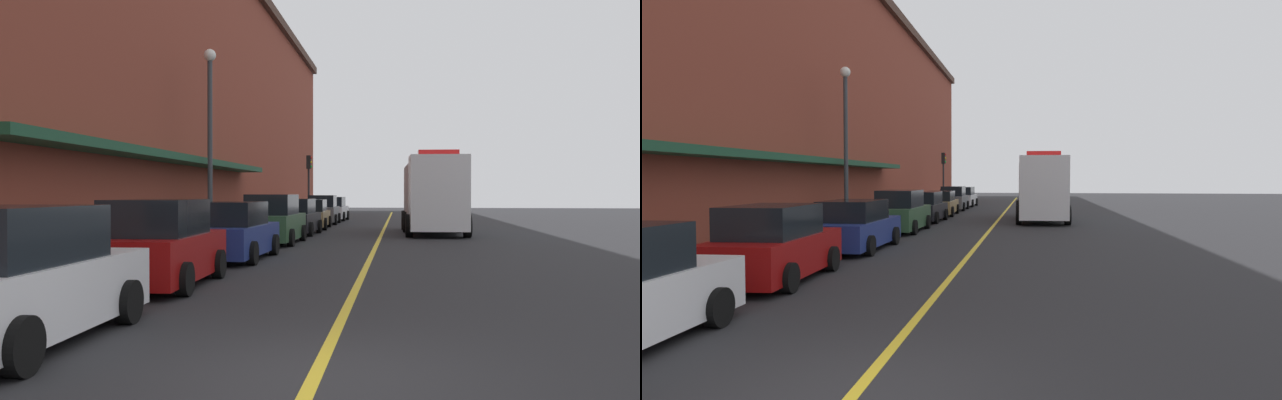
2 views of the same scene
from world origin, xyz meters
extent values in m
plane|color=#232326|center=(0.00, 25.00, 0.00)|extent=(112.00, 112.00, 0.00)
cube|color=gray|center=(-6.20, 25.00, 0.07)|extent=(2.40, 70.00, 0.15)
cube|color=gold|center=(0.00, 25.00, 0.00)|extent=(0.16, 70.00, 0.01)
cube|color=brown|center=(-13.02, 24.00, 6.90)|extent=(11.24, 64.00, 13.80)
cube|color=#19472D|center=(-6.85, 16.00, 3.10)|extent=(1.20, 22.40, 0.24)
cylinder|color=black|center=(-3.04, 2.57, 0.32)|extent=(0.23, 0.64, 0.64)
cube|color=maroon|center=(-3.99, 6.41, 0.61)|extent=(1.92, 4.34, 0.88)
cube|color=black|center=(-3.98, 6.20, 1.41)|extent=(1.67, 2.41, 0.72)
cylinder|color=black|center=(-4.93, 7.70, 0.32)|extent=(0.24, 0.65, 0.64)
cylinder|color=black|center=(-3.15, 7.77, 0.32)|extent=(0.24, 0.65, 0.64)
cylinder|color=black|center=(-4.83, 5.05, 0.32)|extent=(0.24, 0.65, 0.64)
cylinder|color=black|center=(-3.05, 5.12, 0.32)|extent=(0.24, 0.65, 0.64)
cube|color=navy|center=(-3.92, 11.93, 0.58)|extent=(1.89, 4.68, 0.81)
cube|color=black|center=(-3.92, 11.69, 1.32)|extent=(1.69, 2.58, 0.66)
cylinder|color=black|center=(-4.84, 13.38, 0.32)|extent=(0.23, 0.64, 0.64)
cylinder|color=black|center=(-2.97, 13.36, 0.32)|extent=(0.23, 0.64, 0.64)
cylinder|color=black|center=(-4.86, 10.49, 0.32)|extent=(0.23, 0.64, 0.64)
cylinder|color=black|center=(-2.99, 10.47, 0.32)|extent=(0.23, 0.64, 0.64)
cube|color=#2D5133|center=(-3.90, 18.07, 0.64)|extent=(1.80, 4.61, 0.92)
cube|color=black|center=(-3.90, 17.84, 1.48)|extent=(1.61, 2.54, 0.75)
cylinder|color=black|center=(-4.79, 19.50, 0.32)|extent=(0.22, 0.64, 0.64)
cylinder|color=black|center=(-2.99, 19.49, 0.32)|extent=(0.22, 0.64, 0.64)
cylinder|color=black|center=(-4.80, 16.64, 0.32)|extent=(0.22, 0.64, 0.64)
cylinder|color=black|center=(-3.00, 16.64, 0.32)|extent=(0.22, 0.64, 0.64)
cube|color=black|center=(-3.97, 23.40, 0.58)|extent=(2.00, 4.23, 0.81)
cube|color=black|center=(-3.97, 23.19, 1.32)|extent=(1.76, 2.34, 0.66)
cylinder|color=black|center=(-4.89, 24.72, 0.32)|extent=(0.24, 0.65, 0.64)
cylinder|color=black|center=(-2.98, 24.67, 0.32)|extent=(0.24, 0.65, 0.64)
cylinder|color=black|center=(-4.96, 22.13, 0.32)|extent=(0.24, 0.65, 0.64)
cylinder|color=black|center=(-3.05, 22.08, 0.32)|extent=(0.24, 0.65, 0.64)
cube|color=#A5844C|center=(-3.96, 28.65, 0.56)|extent=(1.97, 4.94, 0.76)
cube|color=black|center=(-3.95, 28.41, 1.25)|extent=(1.72, 2.73, 0.62)
cylinder|color=black|center=(-4.93, 30.14, 0.32)|extent=(0.24, 0.65, 0.64)
cylinder|color=black|center=(-3.08, 30.19, 0.32)|extent=(0.24, 0.65, 0.64)
cylinder|color=black|center=(-4.84, 27.11, 0.32)|extent=(0.24, 0.65, 0.64)
cylinder|color=black|center=(-2.99, 27.17, 0.32)|extent=(0.24, 0.65, 0.64)
cube|color=#595B60|center=(-3.91, 34.24, 0.62)|extent=(1.78, 4.35, 0.88)
cube|color=black|center=(-3.91, 34.03, 1.42)|extent=(1.58, 2.40, 0.72)
cylinder|color=black|center=(-4.80, 35.57, 0.32)|extent=(0.23, 0.64, 0.64)
cylinder|color=black|center=(-3.06, 35.60, 0.32)|extent=(0.23, 0.64, 0.64)
cylinder|color=black|center=(-4.77, 32.89, 0.32)|extent=(0.23, 0.64, 0.64)
cylinder|color=black|center=(-3.02, 32.91, 0.32)|extent=(0.23, 0.64, 0.64)
cube|color=silver|center=(-3.88, 39.50, 0.58)|extent=(1.95, 4.30, 0.81)
cube|color=black|center=(-3.88, 39.29, 1.31)|extent=(1.72, 2.38, 0.66)
cylinder|color=black|center=(-4.77, 40.84, 0.32)|extent=(0.24, 0.65, 0.64)
cylinder|color=black|center=(-2.91, 40.79, 0.32)|extent=(0.24, 0.65, 0.64)
cylinder|color=black|center=(-4.84, 38.21, 0.32)|extent=(0.24, 0.65, 0.64)
cylinder|color=black|center=(-2.98, 38.16, 0.32)|extent=(0.24, 0.65, 0.64)
cube|color=silver|center=(2.47, 22.18, 1.90)|extent=(2.51, 2.42, 3.21)
cube|color=silver|center=(2.35, 26.54, 1.78)|extent=(2.60, 5.77, 2.95)
cube|color=red|center=(2.47, 22.18, 3.63)|extent=(1.73, 0.65, 0.24)
cylinder|color=black|center=(3.71, 22.30, 0.50)|extent=(0.33, 1.01, 1.00)
cylinder|color=black|center=(1.23, 22.23, 0.50)|extent=(0.33, 1.01, 1.00)
cylinder|color=black|center=(3.61, 25.86, 0.50)|extent=(0.33, 1.01, 1.00)
cylinder|color=black|center=(1.13, 25.79, 0.50)|extent=(0.33, 1.01, 1.00)
cylinder|color=black|center=(3.54, 28.17, 0.50)|extent=(0.33, 1.01, 1.00)
cylinder|color=black|center=(1.07, 28.10, 0.50)|extent=(0.33, 1.01, 1.00)
cylinder|color=#4C4C51|center=(-5.35, 36.91, 0.68)|extent=(0.07, 0.07, 1.05)
cube|color=black|center=(-5.35, 36.91, 1.34)|extent=(0.14, 0.18, 0.28)
cylinder|color=#4C4C51|center=(-5.35, 19.10, 0.68)|extent=(0.07, 0.07, 1.05)
cube|color=black|center=(-5.35, 19.10, 1.34)|extent=(0.14, 0.18, 0.28)
cylinder|color=#4C4C51|center=(-5.35, 19.44, 0.68)|extent=(0.07, 0.07, 1.05)
cube|color=black|center=(-5.35, 19.44, 1.34)|extent=(0.14, 0.18, 0.28)
cylinder|color=#4C4C51|center=(-5.35, 16.79, 0.68)|extent=(0.07, 0.07, 1.05)
cube|color=black|center=(-5.35, 16.79, 1.34)|extent=(0.14, 0.18, 0.28)
cylinder|color=#4C4C51|center=(-5.35, 21.04, 0.68)|extent=(0.07, 0.07, 1.05)
cube|color=black|center=(-5.35, 21.04, 1.34)|extent=(0.14, 0.18, 0.28)
cylinder|color=#33383D|center=(-5.95, 16.66, 3.40)|extent=(0.18, 0.18, 6.50)
sphere|color=white|center=(-5.95, 16.66, 6.87)|extent=(0.44, 0.44, 0.44)
cylinder|color=#232326|center=(-5.30, 37.81, 1.85)|extent=(0.14, 0.14, 3.40)
cube|color=black|center=(-5.30, 37.81, 4.00)|extent=(0.28, 0.36, 0.90)
sphere|color=red|center=(-5.14, 37.81, 4.30)|extent=(0.16, 0.16, 0.16)
sphere|color=gold|center=(-5.14, 37.81, 4.00)|extent=(0.16, 0.16, 0.16)
sphere|color=green|center=(-5.14, 37.81, 3.70)|extent=(0.16, 0.16, 0.16)
camera|label=1|loc=(0.88, -6.65, 1.90)|focal=37.36mm
camera|label=2|loc=(1.95, -5.34, 2.39)|focal=30.11mm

